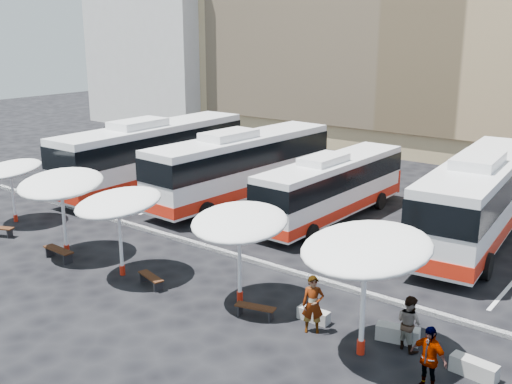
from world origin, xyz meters
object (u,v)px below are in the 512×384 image
Objects in this scene: sunshade_0 at (10,169)px; wood_bench_3 at (255,309)px; passenger_0 at (313,305)px; bus_0 at (154,152)px; bus_1 at (242,164)px; sunshade_3 at (239,222)px; sunshade_2 at (118,203)px; conc_bench_1 at (398,334)px; passenger_1 at (409,323)px; sunshade_1 at (61,184)px; bus_3 at (480,196)px; wood_bench_2 at (151,278)px; conc_bench_2 at (474,368)px; passenger_2 at (428,358)px; bus_2 at (332,186)px; wood_bench_1 at (59,251)px; conc_bench_0 at (314,315)px; sunshade_4 at (366,249)px.

sunshade_0 is 16.16m from wood_bench_3.
bus_0 is at bearing 118.31° from passenger_0.
sunshade_0 is at bearing 177.20° from wood_bench_3.
bus_1 is 13.22m from sunshade_3.
sunshade_2 is (8.91, -10.08, 0.78)m from bus_0.
bus_0 is at bearing 147.59° from wood_bench_3.
passenger_1 reaches higher than conc_bench_1.
bus_3 is at bearing 43.13° from sunshade_1.
passenger_0 is at bearing 6.48° from wood_bench_2.
wood_bench_3 is 1.10× the size of conc_bench_2.
sunshade_0 is 23.13m from conc_bench_2.
bus_3 is 15.98m from sunshade_2.
bus_3 is 13.07m from passenger_2.
bus_3 is at bearing -61.05° from passenger_1.
bus_1 is at bearing 112.49° from wood_bench_2.
bus_2 is 6.26× the size of passenger_1.
wood_bench_1 is 1.46× the size of conc_bench_0.
bus_3 is at bearing 95.92° from conc_bench_1.
bus_2 is 12.50m from conc_bench_1.
bus_1 reaches higher than sunshade_4.
conc_bench_2 is at bearing 5.71° from sunshade_2.
sunshade_1 is 0.95× the size of sunshade_4.
passenger_1 reaches higher than wood_bench_3.
bus_1 is 14.52m from wood_bench_3.
wood_bench_1 is at bearing 153.07° from passenger_0.
sunshade_2 is 11.38m from conc_bench_1.
bus_3 reaches higher than bus_2.
bus_3 is 10.22× the size of conc_bench_2.
bus_0 is at bearing 165.33° from passenger_2.
bus_1 is 12.84m from bus_3.
sunshade_4 reaches higher than wood_bench_2.
bus_1 reaches higher than sunshade_1.
passenger_1 is at bearing 48.12° from sunshade_4.
bus_0 is 23.84m from passenger_2.
passenger_0 is (17.38, -9.36, -1.24)m from bus_0.
bus_3 is 2.75× the size of sunshade_4.
bus_1 is 14.99m from conc_bench_0.
conc_bench_0 is (11.44, 1.99, -0.17)m from wood_bench_1.
bus_2 reaches higher than conc_bench_0.
sunshade_4 reaches higher than passenger_0.
sunshade_1 is at bearing -172.81° from conc_bench_1.
sunshade_4 is 3.67× the size of conc_bench_1.
sunshade_1 reaches higher than sunshade_3.
bus_1 is 19.29m from conc_bench_2.
passenger_2 reaches higher than conc_bench_2.
passenger_1 is (6.11, 0.61, -2.13)m from sunshade_3.
conc_bench_0 is 3.32m from passenger_1.
conc_bench_2 is at bearing -26.19° from passenger_0.
bus_3 is at bearing 8.86° from bus_1.
passenger_0 is (-4.98, -0.63, 0.72)m from conc_bench_2.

